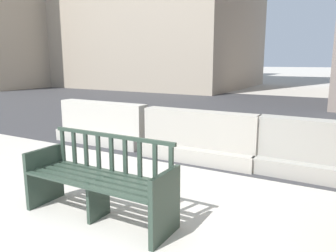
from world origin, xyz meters
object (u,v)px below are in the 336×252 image
Objects in this scene: jersey_barrier_centre at (199,140)px; jersey_barrier_right at (328,156)px; jersey_barrier_left at (103,126)px; street_bench at (99,182)px.

jersey_barrier_centre is 0.99× the size of jersey_barrier_right.
jersey_barrier_centre and jersey_barrier_left have the same top height.
jersey_barrier_centre is at bearing 88.91° from street_bench.
jersey_barrier_left is (-2.22, 0.13, 0.00)m from jersey_barrier_centre.
jersey_barrier_left is 4.19m from jersey_barrier_right.
jersey_barrier_right is (1.97, 0.04, 0.00)m from jersey_barrier_centre.
jersey_barrier_centre is at bearing -3.24° from jersey_barrier_left.
jersey_barrier_centre is 1.00× the size of jersey_barrier_left.
jersey_barrier_left is at bearing 130.02° from street_bench.
jersey_barrier_right is at bearing 51.04° from street_bench.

